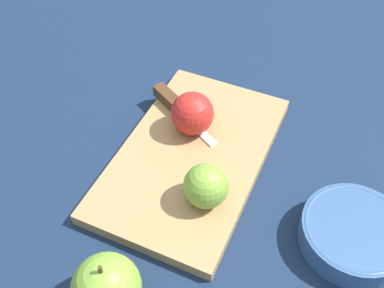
{
  "coord_description": "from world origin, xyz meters",
  "views": [
    {
      "loc": [
        -0.41,
        -0.25,
        0.58
      ],
      "look_at": [
        0.0,
        0.0,
        0.04
      ],
      "focal_mm": 42.0,
      "sensor_mm": 36.0,
      "label": 1
    }
  ],
  "objects_px": {
    "apple_half_left": "(206,186)",
    "apple_half_right": "(192,113)",
    "bowl": "(354,233)",
    "apple_whole": "(107,288)",
    "knife": "(172,102)"
  },
  "relations": [
    {
      "from": "apple_half_left",
      "to": "bowl",
      "type": "relative_size",
      "value": 0.44
    },
    {
      "from": "apple_half_right",
      "to": "apple_whole",
      "type": "xyz_separation_m",
      "value": [
        -0.31,
        -0.06,
        -0.01
      ]
    },
    {
      "from": "apple_half_left",
      "to": "apple_whole",
      "type": "distance_m",
      "value": 0.2
    },
    {
      "from": "bowl",
      "to": "apple_whole",
      "type": "bearing_deg",
      "value": 136.47
    },
    {
      "from": "apple_half_left",
      "to": "apple_half_right",
      "type": "relative_size",
      "value": 0.92
    },
    {
      "from": "apple_half_left",
      "to": "apple_half_right",
      "type": "height_order",
      "value": "apple_half_right"
    },
    {
      "from": "apple_half_right",
      "to": "knife",
      "type": "height_order",
      "value": "apple_half_right"
    },
    {
      "from": "apple_half_right",
      "to": "knife",
      "type": "relative_size",
      "value": 0.45
    },
    {
      "from": "apple_whole",
      "to": "bowl",
      "type": "relative_size",
      "value": 0.66
    },
    {
      "from": "apple_half_left",
      "to": "knife",
      "type": "xyz_separation_m",
      "value": [
        0.15,
        0.16,
        -0.02
      ]
    },
    {
      "from": "knife",
      "to": "bowl",
      "type": "height_order",
      "value": "knife"
    },
    {
      "from": "apple_half_right",
      "to": "bowl",
      "type": "distance_m",
      "value": 0.31
    },
    {
      "from": "apple_half_right",
      "to": "apple_half_left",
      "type": "bearing_deg",
      "value": -139.21
    },
    {
      "from": "bowl",
      "to": "knife",
      "type": "bearing_deg",
      "value": 76.46
    },
    {
      "from": "knife",
      "to": "bowl",
      "type": "relative_size",
      "value": 1.06
    }
  ]
}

